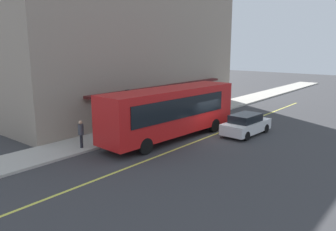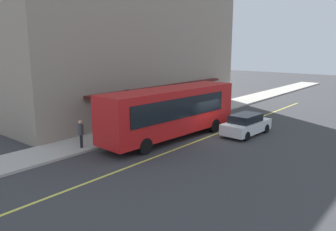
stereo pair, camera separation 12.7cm
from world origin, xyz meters
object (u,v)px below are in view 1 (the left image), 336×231
at_px(bus, 172,110).
at_px(pedestrian_mid_block, 158,113).
at_px(car_white, 246,125).
at_px(traffic_light, 129,102).
at_px(pedestrian_at_corner, 152,109).
at_px(pedestrian_waiting, 81,131).

relative_size(bus, pedestrian_mid_block, 6.78).
relative_size(bus, car_white, 2.57).
height_order(traffic_light, pedestrian_at_corner, traffic_light).
height_order(traffic_light, pedestrian_waiting, traffic_light).
relative_size(pedestrian_waiting, pedestrian_at_corner, 1.00).
height_order(pedestrian_at_corner, pedestrian_mid_block, pedestrian_at_corner).
height_order(car_white, pedestrian_waiting, pedestrian_waiting).
xyz_separation_m(traffic_light, pedestrian_waiting, (-3.90, 0.19, -1.36)).
relative_size(traffic_light, car_white, 0.73).
xyz_separation_m(bus, car_white, (4.24, -3.47, -1.24)).
distance_m(pedestrian_waiting, pedestrian_at_corner, 8.42).
bearing_deg(pedestrian_mid_block, traffic_light, -171.48).
relative_size(traffic_light, pedestrian_waiting, 1.87).
bearing_deg(car_white, pedestrian_mid_block, 109.19).
distance_m(traffic_light, pedestrian_at_corner, 4.91).
bearing_deg(car_white, pedestrian_at_corner, 100.83).
bearing_deg(pedestrian_waiting, pedestrian_mid_block, 2.69).
bearing_deg(car_white, pedestrian_waiting, 147.85).
xyz_separation_m(bus, pedestrian_at_corner, (2.76, 4.29, -0.80)).
bearing_deg(pedestrian_mid_block, pedestrian_waiting, -177.31).
relative_size(traffic_light, pedestrian_mid_block, 1.93).
distance_m(pedestrian_waiting, pedestrian_mid_block, 7.49).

